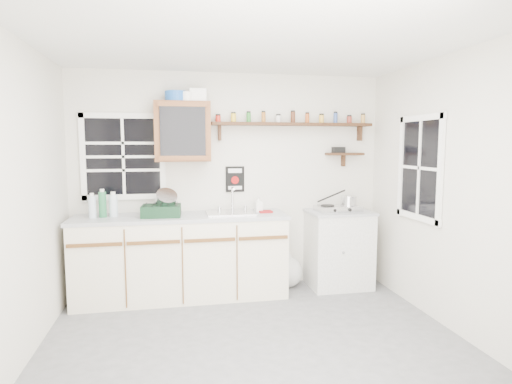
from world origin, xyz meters
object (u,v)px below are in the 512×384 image
main_cabinet (182,256)px  right_cabinet (339,249)px  upper_cabinet (183,132)px  dish_rack (163,207)px  hotplate (338,208)px  spice_shelf (293,123)px

main_cabinet → right_cabinet: size_ratio=2.54×
main_cabinet → upper_cabinet: 1.37m
right_cabinet → dish_rack: bearing=-178.2°
main_cabinet → hotplate: size_ratio=4.34×
hotplate → main_cabinet: bearing=176.3°
upper_cabinet → spice_shelf: (1.27, 0.07, 0.10)m
main_cabinet → spice_shelf: bearing=9.2°
main_cabinet → dish_rack: (-0.19, -0.04, 0.56)m
main_cabinet → right_cabinet: 1.84m
spice_shelf → dish_rack: size_ratio=4.52×
main_cabinet → spice_shelf: 1.98m
right_cabinet → upper_cabinet: size_ratio=1.40×
right_cabinet → upper_cabinet: (-1.80, 0.12, 1.37)m
right_cabinet → spice_shelf: (-0.53, 0.19, 1.47)m
right_cabinet → hotplate: hotplate is taller
dish_rack → main_cabinet: bearing=14.7°
hotplate → dish_rack: bearing=177.4°
right_cabinet → dish_rack: size_ratio=2.15×
upper_cabinet → hotplate: bearing=-4.5°
upper_cabinet → right_cabinet: bearing=-3.8°
upper_cabinet → dish_rack: 0.86m
hotplate → right_cabinet: bearing=32.4°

